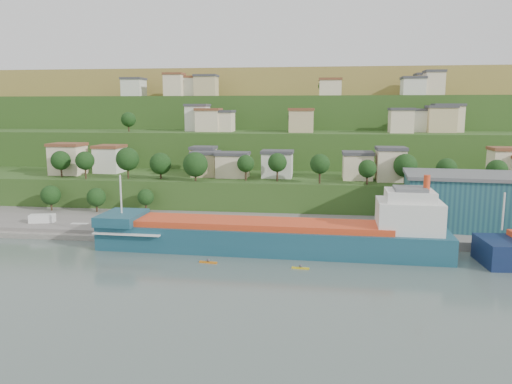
% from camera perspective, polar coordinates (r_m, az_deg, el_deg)
% --- Properties ---
extents(ground, '(500.00, 500.00, 0.00)m').
position_cam_1_polar(ground, '(97.46, -0.26, -8.38)').
color(ground, '#4C5C56').
rests_on(ground, ground).
extents(quay, '(220.00, 26.00, 4.00)m').
position_cam_1_polar(quay, '(123.86, 10.73, -4.66)').
color(quay, slate).
rests_on(quay, ground).
extents(pebble_beach, '(40.00, 18.00, 2.40)m').
position_cam_1_polar(pebble_beach, '(135.68, -22.67, -4.00)').
color(pebble_beach, slate).
rests_on(pebble_beach, ground).
extents(hillside, '(360.00, 210.52, 96.00)m').
position_cam_1_polar(hillside, '(262.64, 4.63, 2.90)').
color(hillside, '#284719').
rests_on(hillside, ground).
extents(cargo_ship_near, '(74.03, 13.85, 18.95)m').
position_cam_1_polar(cargo_ship_near, '(106.03, 2.89, -5.21)').
color(cargo_ship_near, '#154150').
rests_on(cargo_ship_near, ground).
extents(warehouse, '(32.66, 21.84, 12.80)m').
position_cam_1_polar(warehouse, '(129.34, 23.41, -0.87)').
color(warehouse, '#1C4454').
rests_on(warehouse, quay).
extents(caravan, '(6.40, 3.82, 2.79)m').
position_cam_1_polar(caravan, '(135.18, -23.23, -2.96)').
color(caravan, white).
rests_on(caravan, pebble_beach).
extents(dinghy, '(4.25, 1.65, 0.85)m').
position_cam_1_polar(dinghy, '(130.57, -19.51, -3.59)').
color(dinghy, silver).
rests_on(dinghy, pebble_beach).
extents(kayak_orange, '(3.64, 1.05, 0.90)m').
position_cam_1_polar(kayak_orange, '(99.29, -5.49, -7.92)').
color(kayak_orange, orange).
rests_on(kayak_orange, ground).
extents(kayak_yellow, '(3.37, 0.88, 0.83)m').
position_cam_1_polar(kayak_yellow, '(95.78, 5.11, -8.58)').
color(kayak_yellow, gold).
rests_on(kayak_yellow, ground).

